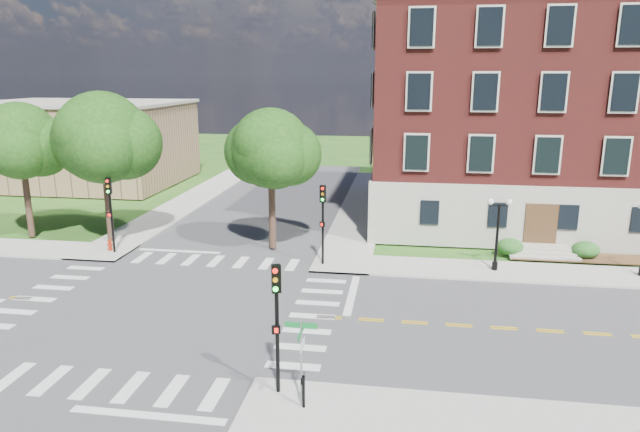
# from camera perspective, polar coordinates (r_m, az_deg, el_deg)

# --- Properties ---
(ground) EXTENTS (160.00, 160.00, 0.00)m
(ground) POSITION_cam_1_polar(r_m,az_deg,el_deg) (29.42, -14.91, -8.84)
(ground) COLOR #245618
(ground) RESTS_ON ground
(road_ew) EXTENTS (90.00, 12.00, 0.01)m
(road_ew) POSITION_cam_1_polar(r_m,az_deg,el_deg) (29.42, -14.91, -8.83)
(road_ew) COLOR #3D3D3F
(road_ew) RESTS_ON ground
(road_ns) EXTENTS (12.00, 90.00, 0.01)m
(road_ns) POSITION_cam_1_polar(r_m,az_deg,el_deg) (29.42, -14.91, -8.83)
(road_ns) COLOR #3D3D3F
(road_ns) RESTS_ON ground
(sidewalk_ne) EXTENTS (34.00, 34.00, 0.12)m
(sidewalk_ne) POSITION_cam_1_polar(r_m,az_deg,el_deg) (41.85, 13.83, -1.80)
(sidewalk_ne) COLOR #9E9B93
(sidewalk_ne) RESTS_ON ground
(sidewalk_nw) EXTENTS (34.00, 34.00, 0.12)m
(sidewalk_nw) POSITION_cam_1_polar(r_m,az_deg,el_deg) (49.44, -24.38, -0.24)
(sidewalk_nw) COLOR #9E9B93
(sidewalk_nw) RESTS_ON ground
(crosswalk_east) EXTENTS (2.20, 10.20, 0.02)m
(crosswalk_east) POSITION_cam_1_polar(r_m,az_deg,el_deg) (27.48, -0.76, -10.02)
(crosswalk_east) COLOR silver
(crosswalk_east) RESTS_ON ground
(stop_bar_east) EXTENTS (0.40, 5.50, 0.00)m
(stop_bar_east) POSITION_cam_1_polar(r_m,az_deg,el_deg) (30.03, 3.21, -7.88)
(stop_bar_east) COLOR silver
(stop_bar_east) RESTS_ON ground
(main_building) EXTENTS (30.60, 22.40, 16.50)m
(main_building) POSITION_cam_1_polar(r_m,az_deg,el_deg) (48.53, 24.05, 9.48)
(main_building) COLOR #9B9989
(main_building) RESTS_ON ground
(secondary_building) EXTENTS (20.40, 15.40, 8.30)m
(secondary_building) POSITION_cam_1_polar(r_m,az_deg,el_deg) (64.44, -22.80, 6.81)
(secondary_building) COLOR #90704F
(secondary_building) RESTS_ON ground
(tree_b) EXTENTS (5.19, 5.19, 9.29)m
(tree_b) POSITION_cam_1_polar(r_m,az_deg,el_deg) (43.64, -27.80, 6.65)
(tree_b) COLOR #312318
(tree_b) RESTS_ON ground
(tree_c) EXTENTS (6.02, 6.02, 10.03)m
(tree_c) POSITION_cam_1_polar(r_m,az_deg,el_deg) (40.12, -20.96, 7.30)
(tree_c) COLOR #312318
(tree_c) RESTS_ON ground
(tree_d) EXTENTS (5.07, 5.07, 9.06)m
(tree_d) POSITION_cam_1_polar(r_m,az_deg,el_deg) (36.15, -4.94, 6.72)
(tree_d) COLOR #312318
(tree_d) RESTS_ON ground
(traffic_signal_se) EXTENTS (0.38, 0.45, 4.80)m
(traffic_signal_se) POSITION_cam_1_polar(r_m,az_deg,el_deg) (20.05, -4.35, -9.60)
(traffic_signal_se) COLOR black
(traffic_signal_se) RESTS_ON ground
(traffic_signal_ne) EXTENTS (0.38, 0.46, 4.80)m
(traffic_signal_ne) POSITION_cam_1_polar(r_m,az_deg,el_deg) (33.42, 0.28, 0.17)
(traffic_signal_ne) COLOR black
(traffic_signal_ne) RESTS_ON ground
(traffic_signal_nw) EXTENTS (0.35, 0.40, 4.80)m
(traffic_signal_nw) POSITION_cam_1_polar(r_m,az_deg,el_deg) (38.02, -20.24, 1.00)
(traffic_signal_nw) COLOR black
(traffic_signal_nw) RESTS_ON ground
(twin_lamp_west) EXTENTS (1.36, 0.36, 4.23)m
(twin_lamp_west) POSITION_cam_1_polar(r_m,az_deg,el_deg) (34.11, 17.33, -1.34)
(twin_lamp_west) COLOR black
(twin_lamp_west) RESTS_ON ground
(street_sign_pole) EXTENTS (1.10, 1.10, 3.10)m
(street_sign_pole) POSITION_cam_1_polar(r_m,az_deg,el_deg) (19.57, -1.87, -13.03)
(street_sign_pole) COLOR gray
(street_sign_pole) RESTS_ON ground
(push_button_post) EXTENTS (0.14, 0.21, 1.20)m
(push_button_post) POSITION_cam_1_polar(r_m,az_deg,el_deg) (20.21, -1.66, -16.98)
(push_button_post) COLOR black
(push_button_post) RESTS_ON ground
(fire_hydrant) EXTENTS (0.35, 0.35, 0.75)m
(fire_hydrant) POSITION_cam_1_polar(r_m,az_deg,el_deg) (39.18, -20.27, -2.75)
(fire_hydrant) COLOR #B2220D
(fire_hydrant) RESTS_ON ground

